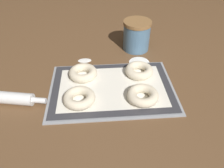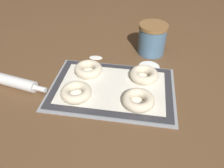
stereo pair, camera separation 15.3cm
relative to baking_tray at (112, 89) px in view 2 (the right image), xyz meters
The scene contains 11 objects.
ground_plane 0.02m from the baking_tray, 12.50° to the left, with size 2.80×2.80×0.00m, color brown.
baking_tray is the anchor object (origin of this frame).
baking_mat 0.01m from the baking_tray, ahead, with size 0.47×0.31×0.00m.
bagel_front_left 0.15m from the baking_tray, 151.07° to the right, with size 0.12×0.12×0.04m.
bagel_front_right 0.13m from the baking_tray, 34.46° to the right, with size 0.12×0.12×0.04m.
bagel_back_left 0.14m from the baking_tray, 144.89° to the left, with size 0.12×0.12×0.04m.
bagel_back_right 0.15m from the baking_tray, 33.37° to the left, with size 0.12×0.12×0.04m.
flour_canister 0.35m from the baking_tray, 64.87° to the left, with size 0.13×0.13×0.15m.
rolling_pin 0.46m from the baking_tray, behind, with size 0.42×0.11×0.05m.
flour_patch_near 0.24m from the baking_tray, 117.58° to the left, with size 0.06×0.04×0.00m.
flour_patch_far 0.23m from the baking_tray, 52.19° to the left, with size 0.09×0.09×0.00m.
Camera 2 is at (0.09, -0.65, 0.58)m, focal length 35.00 mm.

